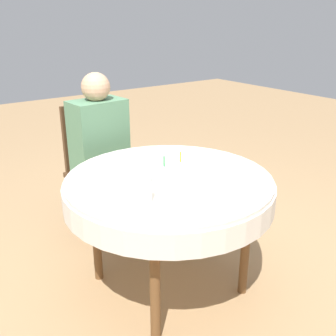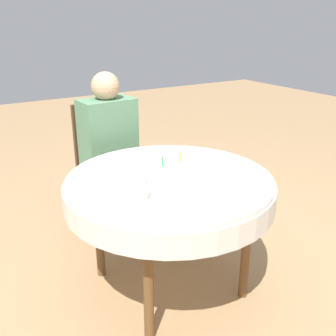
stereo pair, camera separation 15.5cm
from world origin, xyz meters
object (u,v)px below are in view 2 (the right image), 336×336
object	(u,v)px
chair	(105,162)
drinking_glass	(140,189)
birthday_cake	(170,175)
person	(110,139)

from	to	relation	value
chair	drinking_glass	xyz separation A→B (m)	(-0.28, -1.10, 0.27)
chair	birthday_cake	bearing A→B (deg)	-97.38
person	drinking_glass	xyz separation A→B (m)	(-0.29, -1.00, 0.07)
birthday_cake	drinking_glass	distance (m)	0.24
person	drinking_glass	bearing A→B (deg)	-109.96
person	chair	bearing A→B (deg)	90.00
chair	drinking_glass	bearing A→B (deg)	-108.33
birthday_cake	chair	bearing A→B (deg)	86.67
person	birthday_cake	world-z (taller)	person
person	birthday_cake	xyz separation A→B (m)	(-0.07, -0.91, 0.06)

